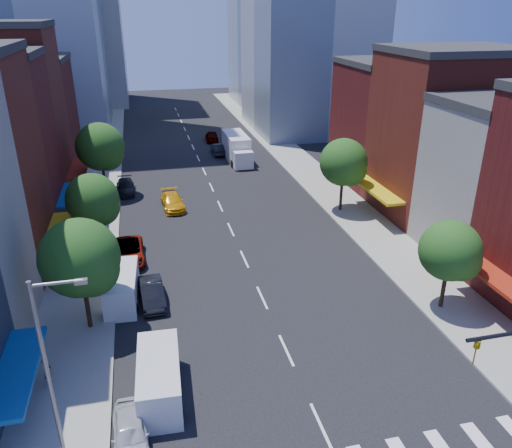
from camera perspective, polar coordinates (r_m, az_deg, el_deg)
The scene contains 25 objects.
ground at distance 26.49m, azimuth 7.42°, elevation -21.90°, with size 220.00×220.00×0.00m, color black.
sidewalk_left at distance 60.37m, azimuth -17.54°, elevation 4.43°, with size 5.00×120.00×0.15m, color gray.
sidewalk_right at distance 63.32m, azimuth 5.65°, elevation 6.31°, with size 5.00×120.00×0.15m, color gray.
bldg_left_5 at distance 66.75m, azimuth -25.30°, elevation 10.79°, with size 12.00×10.00×13.00m, color #501414.
bldg_right_1 at distance 44.70m, azimuth 26.93°, elevation 4.36°, with size 12.00×8.00×12.00m, color beige.
bldg_right_2 at distance 51.21m, azimuth 21.03°, elevation 9.32°, with size 12.00×10.00×15.00m, color maroon.
bldg_right_3 at distance 59.74m, azimuth 15.67°, elevation 10.88°, with size 12.00×10.00×13.00m, color #501414.
streetlight at distance 23.10m, azimuth -22.46°, elevation -14.38°, with size 2.25×0.25×9.00m.
tree_left_near at distance 31.62m, azimuth -19.20°, elevation -3.98°, with size 4.80×4.80×7.30m.
tree_left_mid at distance 41.81m, azimuth -17.97°, elevation 2.45°, with size 4.20×4.20×6.65m.
tree_left_far at distance 54.95m, azimuth -17.21°, elevation 8.24°, with size 5.00×5.00×7.75m.
tree_right_near at distance 34.67m, azimuth 21.54°, elevation -3.11°, with size 4.00×4.00×6.20m.
tree_right_far at distance 49.08m, azimuth 10.15°, elevation 6.75°, with size 4.60×4.60×7.20m.
parked_car_front at distance 25.68m, azimuth -14.13°, elevation -22.13°, with size 1.68×4.18×1.42m, color silver.
parked_car_second at distance 35.34m, azimuth -11.77°, elevation -7.73°, with size 1.52×4.37×1.44m, color black.
parked_car_third at distance 41.31m, azimuth -14.40°, elevation -3.12°, with size 2.46×5.33×1.48m, color #999999.
parked_car_rear at distance 56.51m, azimuth -14.71°, elevation 4.12°, with size 1.90×4.67×1.35m, color black.
cargo_van_near at distance 27.37m, azimuth -10.99°, elevation -17.16°, with size 2.39×5.44×2.28m.
cargo_van_far at distance 35.58m, azimuth -15.10°, elevation -7.15°, with size 2.38×5.33×2.22m.
taxi at distance 51.12m, azimuth -9.51°, elevation 2.57°, with size 2.02×4.97×1.44m, color orange.
traffic_car_oncoming at distance 69.72m, azimuth -4.30°, elevation 8.56°, with size 1.60×4.58×1.51m, color black.
traffic_car_far at distance 76.96m, azimuth -5.08°, elevation 9.99°, with size 1.83×4.54×1.55m, color #999999.
box_truck at distance 66.23m, azimuth -2.18°, elevation 8.58°, with size 2.75×8.60×3.45m.
pedestrian_near at distance 29.83m, azimuth -22.71°, elevation -15.27°, with size 0.61×0.40×1.67m, color #999999.
pedestrian_far at distance 35.62m, azimuth -16.68°, elevation -7.57°, with size 0.79×0.62×1.63m, color #999999.
Camera 1 is at (-7.29, -17.15, 18.82)m, focal length 35.00 mm.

